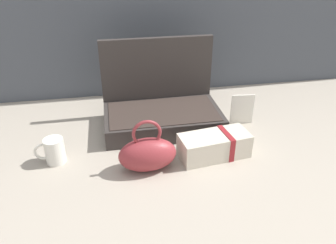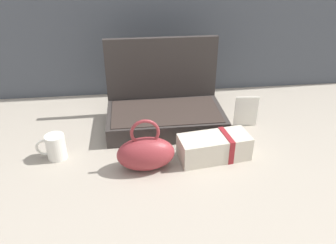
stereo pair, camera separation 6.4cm
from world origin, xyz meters
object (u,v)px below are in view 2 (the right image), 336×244
Objects in this scene: open_suitcase at (164,107)px; cream_toiletry_bag at (215,147)px; coffee_mug at (55,147)px; teal_pouch_handbag at (146,153)px; info_card_left at (246,111)px.

open_suitcase reaches higher than cream_toiletry_bag.
cream_toiletry_bag is 0.59m from coffee_mug.
teal_pouch_handbag is 0.51m from info_card_left.
cream_toiletry_bag is 2.50× the size of coffee_mug.
cream_toiletry_bag is at bearing -124.24° from info_card_left.
open_suitcase is at bearing 118.99° from cream_toiletry_bag.
cream_toiletry_bag is 0.29m from info_card_left.
info_card_left reaches higher than cream_toiletry_bag.
info_card_left is at bearing 49.32° from cream_toiletry_bag.
teal_pouch_handbag is at bearing -17.54° from coffee_mug.
info_card_left is (0.35, -0.06, -0.01)m from open_suitcase.
teal_pouch_handbag is 0.34m from coffee_mug.
cream_toiletry_bag is (0.16, -0.28, -0.03)m from open_suitcase.
cream_toiletry_bag is at bearing -61.01° from open_suitcase.
teal_pouch_handbag reaches higher than coffee_mug.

